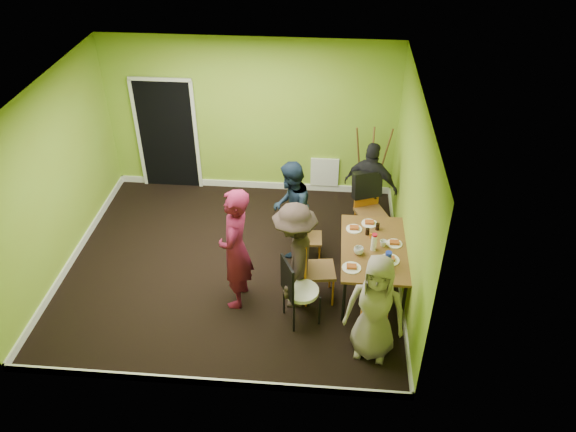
# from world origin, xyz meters

# --- Properties ---
(ground) EXTENTS (5.00, 5.00, 0.00)m
(ground) POSITION_xyz_m (0.00, 0.00, 0.00)
(ground) COLOR black
(ground) RESTS_ON ground
(room_walls) EXTENTS (5.04, 4.54, 2.82)m
(room_walls) POSITION_xyz_m (-0.02, 0.04, 0.99)
(room_walls) COLOR #8AA92B
(room_walls) RESTS_ON ground
(dining_table) EXTENTS (0.90, 1.50, 0.75)m
(dining_table) POSITION_xyz_m (2.05, -0.33, 0.70)
(dining_table) COLOR black
(dining_table) RESTS_ON ground
(chair_left_far) EXTENTS (0.39, 0.39, 0.89)m
(chair_left_far) POSITION_xyz_m (1.06, 0.23, 0.50)
(chair_left_far) COLOR #C06912
(chair_left_far) RESTS_ON ground
(chair_left_near) EXTENTS (0.49, 0.49, 1.06)m
(chair_left_near) POSITION_xyz_m (1.22, -0.59, 0.59)
(chair_left_near) COLOR #C06912
(chair_left_near) RESTS_ON ground
(chair_back_end) EXTENTS (0.61, 0.66, 1.11)m
(chair_back_end) POSITION_xyz_m (2.01, 1.03, 0.79)
(chair_back_end) COLOR #C06912
(chair_back_end) RESTS_ON ground
(chair_front_end) EXTENTS (0.39, 0.39, 0.85)m
(chair_front_end) POSITION_xyz_m (2.04, -1.30, 0.48)
(chair_front_end) COLOR #C06912
(chair_front_end) RESTS_ON ground
(chair_bentwood) EXTENTS (0.55, 0.54, 1.05)m
(chair_bentwood) POSITION_xyz_m (1.03, -1.06, 0.58)
(chair_bentwood) COLOR black
(chair_bentwood) RESTS_ON ground
(easel) EXTENTS (0.61, 0.57, 1.53)m
(easel) POSITION_xyz_m (2.08, 1.87, 0.75)
(easel) COLOR brown
(easel) RESTS_ON ground
(plate_near_left) EXTENTS (0.23, 0.23, 0.01)m
(plate_near_left) POSITION_xyz_m (1.78, 0.06, 0.76)
(plate_near_left) COLOR white
(plate_near_left) RESTS_ON dining_table
(plate_near_right) EXTENTS (0.25, 0.25, 0.01)m
(plate_near_right) POSITION_xyz_m (1.74, -0.80, 0.76)
(plate_near_right) COLOR white
(plate_near_right) RESTS_ON dining_table
(plate_far_back) EXTENTS (0.23, 0.23, 0.01)m
(plate_far_back) POSITION_xyz_m (2.00, 0.22, 0.76)
(plate_far_back) COLOR white
(plate_far_back) RESTS_ON dining_table
(plate_far_front) EXTENTS (0.24, 0.24, 0.01)m
(plate_far_front) POSITION_xyz_m (2.07, -0.91, 0.76)
(plate_far_front) COLOR white
(plate_far_front) RESTS_ON dining_table
(plate_wall_back) EXTENTS (0.22, 0.22, 0.01)m
(plate_wall_back) POSITION_xyz_m (2.33, -0.24, 0.76)
(plate_wall_back) COLOR white
(plate_wall_back) RESTS_ON dining_table
(plate_wall_front) EXTENTS (0.27, 0.27, 0.01)m
(plate_wall_front) POSITION_xyz_m (2.25, -0.59, 0.76)
(plate_wall_front) COLOR white
(plate_wall_front) RESTS_ON dining_table
(thermos) EXTENTS (0.08, 0.08, 0.24)m
(thermos) POSITION_xyz_m (2.04, -0.39, 0.87)
(thermos) COLOR white
(thermos) RESTS_ON dining_table
(blue_bottle) EXTENTS (0.09, 0.09, 0.21)m
(blue_bottle) POSITION_xyz_m (2.21, -0.69, 0.86)
(blue_bottle) COLOR #172BB2
(blue_bottle) RESTS_ON dining_table
(orange_bottle) EXTENTS (0.03, 0.03, 0.07)m
(orange_bottle) POSITION_xyz_m (2.01, -0.12, 0.79)
(orange_bottle) COLOR #C06912
(orange_bottle) RESTS_ON dining_table
(glass_mid) EXTENTS (0.06, 0.06, 0.10)m
(glass_mid) POSITION_xyz_m (1.96, -0.04, 0.80)
(glass_mid) COLOR black
(glass_mid) RESTS_ON dining_table
(glass_back) EXTENTS (0.06, 0.06, 0.10)m
(glass_back) POSITION_xyz_m (2.11, 0.08, 0.80)
(glass_back) COLOR black
(glass_back) RESTS_ON dining_table
(glass_front) EXTENTS (0.06, 0.06, 0.09)m
(glass_front) POSITION_xyz_m (2.22, -0.83, 0.80)
(glass_front) COLOR black
(glass_front) RESTS_ON dining_table
(cup_a) EXTENTS (0.13, 0.13, 0.10)m
(cup_a) POSITION_xyz_m (1.83, -0.49, 0.80)
(cup_a) COLOR white
(cup_a) RESTS_ON dining_table
(cup_b) EXTENTS (0.09, 0.09, 0.09)m
(cup_b) POSITION_xyz_m (2.17, -0.29, 0.79)
(cup_b) COLOR white
(cup_b) RESTS_ON dining_table
(person_standing) EXTENTS (0.47, 0.68, 1.81)m
(person_standing) POSITION_xyz_m (0.19, -0.73, 0.91)
(person_standing) COLOR maroon
(person_standing) RESTS_ON ground
(person_left_far) EXTENTS (0.67, 0.82, 1.56)m
(person_left_far) POSITION_xyz_m (0.84, 0.44, 0.78)
(person_left_far) COLOR #142132
(person_left_far) RESTS_ON ground
(person_left_near) EXTENTS (0.67, 1.08, 1.61)m
(person_left_near) POSITION_xyz_m (0.98, -0.69, 0.81)
(person_left_near) COLOR #2E221E
(person_left_near) RESTS_ON ground
(person_back_end) EXTENTS (0.97, 0.68, 1.52)m
(person_back_end) POSITION_xyz_m (2.06, 1.24, 0.76)
(person_back_end) COLOR black
(person_back_end) RESTS_ON ground
(person_front_end) EXTENTS (0.82, 0.62, 1.51)m
(person_front_end) POSITION_xyz_m (2.02, -1.53, 0.76)
(person_front_end) COLOR gray
(person_front_end) RESTS_ON ground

